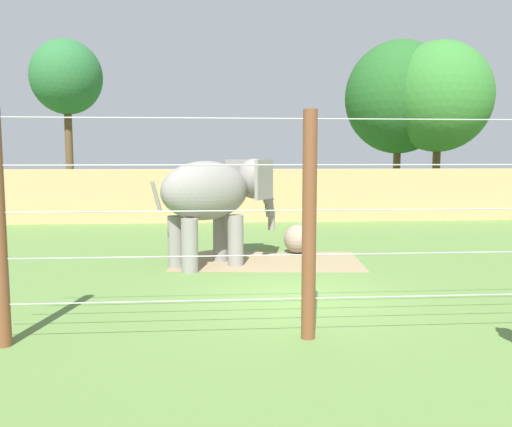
# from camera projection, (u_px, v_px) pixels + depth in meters

# --- Properties ---
(ground_plane) EXTENTS (120.00, 120.00, 0.00)m
(ground_plane) POSITION_uv_depth(u_px,v_px,m) (296.00, 298.00, 11.23)
(ground_plane) COLOR #5B7F3D
(dirt_patch) EXTENTS (5.58, 3.46, 0.01)m
(dirt_patch) POSITION_uv_depth(u_px,v_px,m) (267.00, 261.00, 15.21)
(dirt_patch) COLOR #937F5B
(dirt_patch) RESTS_ON ground
(embankment_wall) EXTENTS (36.00, 1.80, 2.41)m
(embankment_wall) POSITION_uv_depth(u_px,v_px,m) (252.00, 195.00, 24.78)
(embankment_wall) COLOR tan
(embankment_wall) RESTS_ON ground
(elephant) EXTENTS (3.58, 2.87, 2.95)m
(elephant) POSITION_uv_depth(u_px,v_px,m) (215.00, 195.00, 14.47)
(elephant) COLOR gray
(elephant) RESTS_ON ground
(enrichment_ball) EXTENTS (0.90, 0.90, 0.90)m
(enrichment_ball) POSITION_uv_depth(u_px,v_px,m) (298.00, 239.00, 16.40)
(enrichment_ball) COLOR gray
(enrichment_ball) RESTS_ON ground
(cable_fence) EXTENTS (11.13, 0.23, 3.76)m
(cable_fence) POSITION_uv_depth(u_px,v_px,m) (316.00, 226.00, 8.57)
(cable_fence) COLOR brown
(cable_fence) RESTS_ON ground
(tree_far_left) EXTENTS (4.09, 4.09, 9.73)m
(tree_far_left) POSITION_uv_depth(u_px,v_px,m) (66.00, 78.00, 30.47)
(tree_far_left) COLOR brown
(tree_far_left) RESTS_ON ground
(tree_left_of_centre) EXTENTS (5.96, 5.96, 9.52)m
(tree_left_of_centre) POSITION_uv_depth(u_px,v_px,m) (439.00, 97.00, 29.99)
(tree_left_of_centre) COLOR brown
(tree_left_of_centre) RESTS_ON ground
(tree_behind_wall) EXTENTS (6.34, 6.34, 9.84)m
(tree_behind_wall) POSITION_uv_depth(u_px,v_px,m) (399.00, 98.00, 31.36)
(tree_behind_wall) COLOR brown
(tree_behind_wall) RESTS_ON ground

